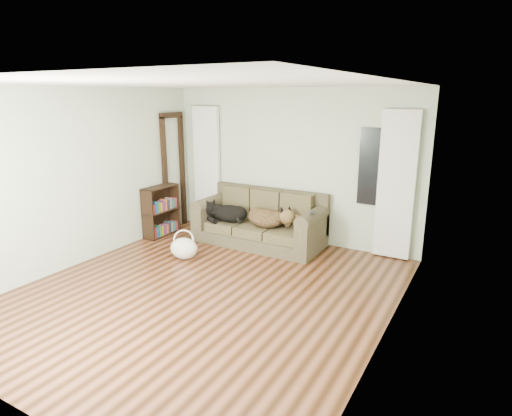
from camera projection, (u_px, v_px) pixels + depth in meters
The scene contains 15 objects.
floor at pixel (206, 292), 5.55m from camera, with size 5.00×5.00×0.00m, color black.
ceiling at pixel (199, 83), 4.88m from camera, with size 5.00×5.00×0.00m, color white.
wall_back at pixel (290, 166), 7.32m from camera, with size 4.50×0.04×2.60m, color beige.
wall_left at pixel (79, 177), 6.29m from camera, with size 0.04×5.00×2.60m, color beige.
wall_right at pixel (391, 220), 4.14m from camera, with size 0.04×5.00×2.60m, color beige.
curtain_left at pixel (207, 167), 8.10m from camera, with size 0.55×0.08×2.25m, color white.
curtain_right at pixel (396, 186), 6.43m from camera, with size 0.55×0.08×2.25m, color white.
window_pane at pixel (375, 167), 6.57m from camera, with size 0.50×0.03×1.20m, color black.
door_casing at pixel (174, 173), 8.05m from camera, with size 0.07×0.60×2.10m, color black.
sofa at pixel (259, 218), 7.25m from camera, with size 2.17×0.94×0.89m, color brown.
dog_black_lab at pixel (227, 213), 7.43m from camera, with size 0.67×0.47×0.28m, color black.
dog_shepherd at pixel (268, 218), 7.11m from camera, with size 0.71×0.50×0.31m, color black.
tv_remote at pixel (313, 212), 6.55m from camera, with size 0.05×0.19×0.02m, color black.
tote_bag at pixel (184, 249), 6.64m from camera, with size 0.45×0.35×0.33m, color beige.
bookshelf at pixel (161, 208), 7.70m from camera, with size 0.27×0.72×0.90m, color black.
Camera 1 is at (3.08, -4.10, 2.47)m, focal length 30.00 mm.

